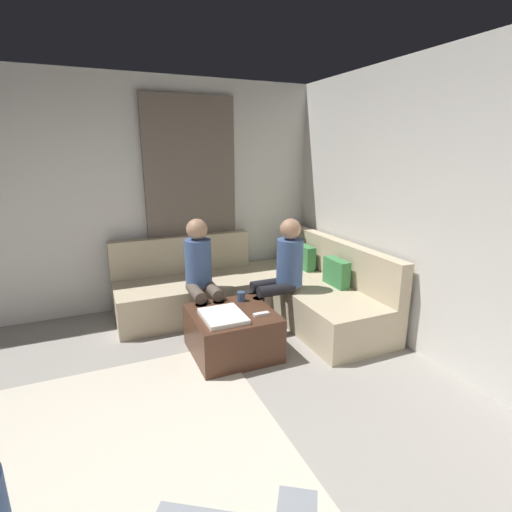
{
  "coord_description": "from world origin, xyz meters",
  "views": [
    {
      "loc": [
        1.82,
        0.13,
        1.88
      ],
      "look_at": [
        -1.63,
        1.63,
        0.85
      ],
      "focal_mm": 27.2,
      "sensor_mm": 36.0,
      "label": 1
    }
  ],
  "objects_px": {
    "game_remote": "(261,314)",
    "person_on_couch_side": "(201,272)",
    "person_on_couch_back": "(281,270)",
    "coffee_mug": "(241,296)",
    "ottoman": "(232,332)",
    "sectional_couch": "(260,291)"
  },
  "relations": [
    {
      "from": "sectional_couch",
      "to": "person_on_couch_side",
      "type": "xyz_separation_m",
      "value": [
        0.15,
        -0.74,
        0.38
      ]
    },
    {
      "from": "sectional_couch",
      "to": "game_remote",
      "type": "height_order",
      "value": "sectional_couch"
    },
    {
      "from": "game_remote",
      "to": "person_on_couch_side",
      "type": "bearing_deg",
      "value": -155.85
    },
    {
      "from": "ottoman",
      "to": "person_on_couch_back",
      "type": "relative_size",
      "value": 0.63
    },
    {
      "from": "sectional_couch",
      "to": "coffee_mug",
      "type": "xyz_separation_m",
      "value": [
        0.51,
        -0.44,
        0.19
      ]
    },
    {
      "from": "coffee_mug",
      "to": "game_remote",
      "type": "height_order",
      "value": "coffee_mug"
    },
    {
      "from": "game_remote",
      "to": "person_on_couch_side",
      "type": "relative_size",
      "value": 0.12
    },
    {
      "from": "coffee_mug",
      "to": "game_remote",
      "type": "bearing_deg",
      "value": 5.71
    },
    {
      "from": "ottoman",
      "to": "game_remote",
      "type": "height_order",
      "value": "game_remote"
    },
    {
      "from": "ottoman",
      "to": "game_remote",
      "type": "distance_m",
      "value": 0.36
    },
    {
      "from": "ottoman",
      "to": "person_on_couch_side",
      "type": "xyz_separation_m",
      "value": [
        -0.59,
        -0.12,
        0.45
      ]
    },
    {
      "from": "person_on_couch_back",
      "to": "person_on_couch_side",
      "type": "bearing_deg",
      "value": 70.71
    },
    {
      "from": "ottoman",
      "to": "coffee_mug",
      "type": "relative_size",
      "value": 8.0
    },
    {
      "from": "ottoman",
      "to": "game_remote",
      "type": "xyz_separation_m",
      "value": [
        0.18,
        0.22,
        0.22
      ]
    },
    {
      "from": "sectional_couch",
      "to": "person_on_couch_back",
      "type": "relative_size",
      "value": 2.12
    },
    {
      "from": "person_on_couch_back",
      "to": "sectional_couch",
      "type": "bearing_deg",
      "value": 7.36
    },
    {
      "from": "game_remote",
      "to": "coffee_mug",
      "type": "bearing_deg",
      "value": -174.29
    },
    {
      "from": "game_remote",
      "to": "person_on_couch_back",
      "type": "xyz_separation_m",
      "value": [
        -0.49,
        0.45,
        0.23
      ]
    },
    {
      "from": "coffee_mug",
      "to": "person_on_couch_side",
      "type": "relative_size",
      "value": 0.08
    },
    {
      "from": "game_remote",
      "to": "ottoman",
      "type": "bearing_deg",
      "value": -129.29
    },
    {
      "from": "coffee_mug",
      "to": "person_on_couch_back",
      "type": "relative_size",
      "value": 0.08
    },
    {
      "from": "ottoman",
      "to": "coffee_mug",
      "type": "xyz_separation_m",
      "value": [
        -0.22,
        0.18,
        0.26
      ]
    }
  ]
}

